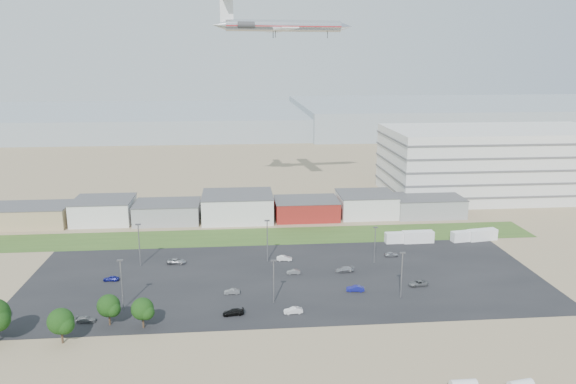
{
  "coord_description": "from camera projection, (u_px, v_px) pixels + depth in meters",
  "views": [
    {
      "loc": [
        -5.72,
        -102.76,
        50.47
      ],
      "look_at": [
        5.7,
        22.0,
        20.32
      ],
      "focal_mm": 35.0,
      "sensor_mm": 36.0,
      "label": 1
    }
  ],
  "objects": [
    {
      "name": "ground",
      "position": [
        270.0,
        317.0,
        111.81
      ],
      "size": [
        700.0,
        700.0,
        0.0
      ],
      "primitive_type": "plane",
      "color": "#937E5E",
      "rests_on": "ground"
    },
    {
      "name": "parked_car_8",
      "position": [
        391.0,
        254.0,
        145.75
      ],
      "size": [
        3.58,
        1.6,
        1.2
      ],
      "primitive_type": "imported",
      "rotation": [
        0.0,
        0.0,
        1.62
      ],
      "color": "#A5A5AA",
      "rests_on": "ground"
    },
    {
      "name": "building_row",
      "position": [
        203.0,
        208.0,
        178.11
      ],
      "size": [
        170.0,
        20.0,
        8.0
      ],
      "primitive_type": null,
      "color": "silver",
      "rests_on": "ground"
    },
    {
      "name": "parked_car_9",
      "position": [
        176.0,
        261.0,
        140.67
      ],
      "size": [
        4.84,
        2.48,
        1.31
      ],
      "primitive_type": "imported",
      "rotation": [
        0.0,
        0.0,
        1.5
      ],
      "color": "#A5A5AA",
      "rests_on": "ground"
    },
    {
      "name": "tree_near",
      "position": [
        143.0,
        311.0,
        106.71
      ],
      "size": [
        4.58,
        4.58,
        6.87
      ],
      "primitive_type": null,
      "color": "black",
      "rests_on": "ground"
    },
    {
      "name": "parked_car_0",
      "position": [
        418.0,
        283.0,
        127.1
      ],
      "size": [
        4.53,
        2.47,
        1.2
      ],
      "primitive_type": "imported",
      "rotation": [
        0.0,
        0.0,
        -1.46
      ],
      "color": "#595B5E",
      "rests_on": "ground"
    },
    {
      "name": "lightpole_front_l",
      "position": [
        122.0,
        285.0,
        114.36
      ],
      "size": [
        1.26,
        0.52,
        10.7
      ],
      "primitive_type": null,
      "color": "slate",
      "rests_on": "ground"
    },
    {
      "name": "parking_garage",
      "position": [
        495.0,
        162.0,
        208.84
      ],
      "size": [
        80.0,
        40.0,
        25.0
      ],
      "primitive_type": "cube",
      "color": "silver",
      "rests_on": "ground"
    },
    {
      "name": "lightpole_back_m",
      "position": [
        267.0,
        241.0,
        141.21
      ],
      "size": [
        1.28,
        0.53,
        10.89
      ],
      "primitive_type": null,
      "color": "slate",
      "rests_on": "ground"
    },
    {
      "name": "hills_backdrop",
      "position": [
        298.0,
        120.0,
        419.28
      ],
      "size": [
        700.0,
        200.0,
        9.0
      ],
      "primitive_type": null,
      "color": "gray",
      "rests_on": "ground"
    },
    {
      "name": "parking_lot",
      "position": [
        286.0,
        278.0,
        131.62
      ],
      "size": [
        120.0,
        50.0,
        0.01
      ],
      "primitive_type": "cube",
      "color": "black",
      "rests_on": "ground"
    },
    {
      "name": "parked_car_13",
      "position": [
        293.0,
        310.0,
        113.39
      ],
      "size": [
        3.9,
        1.56,
        1.26
      ],
      "primitive_type": "imported",
      "rotation": [
        0.0,
        0.0,
        -1.51
      ],
      "color": "silver",
      "rests_on": "ground"
    },
    {
      "name": "parked_car_5",
      "position": [
        111.0,
        278.0,
        129.87
      ],
      "size": [
        3.64,
        1.61,
        1.22
      ],
      "primitive_type": "imported",
      "rotation": [
        0.0,
        0.0,
        -1.62
      ],
      "color": "navy",
      "rests_on": "ground"
    },
    {
      "name": "tree_right",
      "position": [
        109.0,
        308.0,
        107.81
      ],
      "size": [
        4.7,
        4.7,
        7.05
      ],
      "primitive_type": null,
      "color": "black",
      "rests_on": "ground"
    },
    {
      "name": "tree_mid",
      "position": [
        61.0,
        324.0,
        100.85
      ],
      "size": [
        5.04,
        5.04,
        7.56
      ],
      "primitive_type": null,
      "color": "black",
      "rests_on": "ground"
    },
    {
      "name": "airliner",
      "position": [
        284.0,
        26.0,
        186.6
      ],
      "size": [
        50.88,
        37.52,
        14.06
      ],
      "primitive_type": null,
      "rotation": [
        0.0,
        0.0,
        0.11
      ],
      "color": "silver"
    },
    {
      "name": "parked_car_7",
      "position": [
        294.0,
        272.0,
        134.04
      ],
      "size": [
        3.3,
        1.2,
        1.08
      ],
      "primitive_type": "imported",
      "rotation": [
        0.0,
        0.0,
        -1.55
      ],
      "color": "#595B5E",
      "rests_on": "ground"
    },
    {
      "name": "parked_car_3",
      "position": [
        233.0,
        312.0,
        112.66
      ],
      "size": [
        4.45,
        2.21,
        1.24
      ],
      "primitive_type": "imported",
      "rotation": [
        0.0,
        0.0,
        -1.46
      ],
      "color": "black",
      "rests_on": "ground"
    },
    {
      "name": "box_trailer_b",
      "position": [
        418.0,
        237.0,
        156.71
      ],
      "size": [
        8.65,
        2.9,
        3.22
      ],
      "primitive_type": null,
      "rotation": [
        0.0,
        0.0,
        0.03
      ],
      "color": "silver",
      "rests_on": "ground"
    },
    {
      "name": "box_trailer_a",
      "position": [
        399.0,
        238.0,
        156.6
      ],
      "size": [
        7.78,
        2.58,
        2.9
      ],
      "primitive_type": null,
      "rotation": [
        0.0,
        0.0,
        0.02
      ],
      "color": "silver",
      "rests_on": "ground"
    },
    {
      "name": "parked_car_1",
      "position": [
        355.0,
        288.0,
        124.09
      ],
      "size": [
        4.12,
        1.89,
        1.31
      ],
      "primitive_type": "imported",
      "rotation": [
        0.0,
        0.0,
        -1.7
      ],
      "color": "navy",
      "rests_on": "ground"
    },
    {
      "name": "box_trailer_d",
      "position": [
        482.0,
        235.0,
        158.72
      ],
      "size": [
        8.66,
        3.95,
        3.13
      ],
      "primitive_type": null,
      "rotation": [
        0.0,
        0.0,
        0.17
      ],
      "color": "silver",
      "rests_on": "ground"
    },
    {
      "name": "box_trailer_c",
      "position": [
        465.0,
        236.0,
        157.97
      ],
      "size": [
        7.89,
        3.52,
        2.85
      ],
      "primitive_type": null,
      "rotation": [
        0.0,
        0.0,
        0.15
      ],
      "color": "silver",
      "rests_on": "ground"
    },
    {
      "name": "parked_car_12",
      "position": [
        345.0,
        269.0,
        135.18
      ],
      "size": [
        4.66,
        2.22,
        1.31
      ],
      "primitive_type": "imported",
      "rotation": [
        0.0,
        0.0,
        -1.48
      ],
      "color": "#A5A5AA",
      "rests_on": "ground"
    },
    {
      "name": "grass_strip",
      "position": [
        259.0,
        236.0,
        162.15
      ],
      "size": [
        160.0,
        16.0,
        0.02
      ],
      "primitive_type": "cube",
      "color": "#35541F",
      "rests_on": "ground"
    },
    {
      "name": "lightpole_front_m",
      "position": [
        274.0,
        282.0,
        117.32
      ],
      "size": [
        1.12,
        0.47,
        9.54
      ],
      "primitive_type": null,
      "color": "slate",
      "rests_on": "ground"
    },
    {
      "name": "parked_car_4",
      "position": [
        232.0,
        291.0,
        122.74
      ],
      "size": [
        3.44,
        1.23,
        1.13
      ],
      "primitive_type": "imported",
      "rotation": [
        0.0,
        0.0,
        -1.58
      ],
      "color": "#595B5E",
      "rests_on": "ground"
    },
    {
      "name": "parked_car_11",
      "position": [
        284.0,
        258.0,
        142.86
      ],
      "size": [
        4.02,
        1.82,
        1.28
      ],
      "primitive_type": "imported",
      "rotation": [
        0.0,
        0.0,
        1.45
      ],
      "color": "silver",
      "rests_on": "ground"
    },
    {
      "name": "lightpole_back_r",
      "position": [
        375.0,
        245.0,
        140.33
      ],
      "size": [
        1.11,
        0.46,
        9.43
      ],
      "primitive_type": null,
      "color": "slate",
      "rests_on": "ground"
    },
    {
      "name": "lightpole_front_r",
      "position": [
        402.0,
        275.0,
        119.9
      ],
      "size": [
        1.21,
        0.5,
        10.28
      ],
      "primitive_type": null,
      "color": "slate",
      "rests_on": "ground"
    },
    {
      "name": "parked_car_10",
      "position": [
        86.0,
        319.0,
        109.75
      ],
      "size": [
        4.0,
        1.9,
        1.13
      ],
      "primitive_type": "imported",
      "rotation": [
        0.0,
        0.0,
        1.49
      ],
      "color": "#595B5E",
      "rests_on": "ground"
    },
    {
      "name": "lightpole_back_l",
      "position": [
        139.0,
        245.0,
        138.26
      ],
      "size": [
        1.27,
        0.53,
        10.79
      ],
      "primitive_type": null,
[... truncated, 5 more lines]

